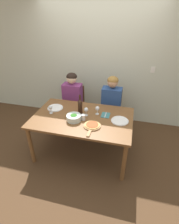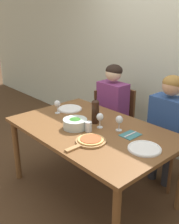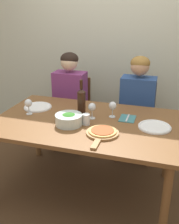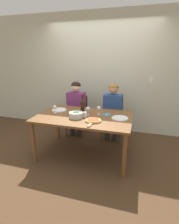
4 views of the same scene
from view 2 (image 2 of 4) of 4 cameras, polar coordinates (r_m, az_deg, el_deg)
The scene contains 17 objects.
ground_plane at distance 2.97m, azimuth 0.46°, elevation -16.87°, with size 40.00×40.00×0.00m, color #4C331E.
back_wall at distance 3.42m, azimuth 17.47°, elevation 12.03°, with size 10.00×0.06×2.70m.
dining_table at distance 2.61m, azimuth 0.51°, elevation -5.03°, with size 1.64×1.04×0.76m.
chair_left at distance 3.53m, azimuth 5.92°, elevation -1.45°, with size 0.42×0.42×0.89m.
chair_right at distance 3.10m, azimuth 17.16°, elevation -5.62°, with size 0.42×0.42×0.89m.
person_woman at distance 3.37m, azimuth 4.84°, elevation 2.07°, with size 0.47×0.51×1.23m.
person_man at distance 2.91m, azimuth 16.56°, elevation -1.82°, with size 0.47×0.51×1.23m.
wine_bottle at distance 2.65m, azimuth 1.28°, elevation 0.39°, with size 0.08×0.08×0.34m.
broccoli_bowl at distance 2.56m, azimuth -3.16°, elevation -2.50°, with size 0.24×0.24×0.10m.
dinner_plate_left at distance 3.07m, azimuth -4.29°, elevation 0.73°, with size 0.28×0.28×0.02m.
dinner_plate_right at distance 2.23m, azimuth 11.89°, elevation -7.75°, with size 0.28×0.28×0.02m.
pizza_on_board at distance 2.29m, azimuth 0.09°, elevation -6.29°, with size 0.27×0.41×0.04m.
wine_glass_left at distance 2.94m, azimuth -7.04°, elevation 1.67°, with size 0.07×0.07×0.15m.
wine_glass_right at distance 2.50m, azimuth 6.49°, elevation -1.81°, with size 0.07×0.07×0.15m.
wine_glass_centre at distance 2.55m, azimuth 2.29°, elevation -1.24°, with size 0.07×0.07×0.15m.
water_tumbler at distance 2.49m, azimuth -0.24°, elevation -3.18°, with size 0.07×0.07×0.10m.
fork_on_napkin at distance 2.46m, azimuth 8.88°, elevation -4.95°, with size 0.14×0.18×0.01m.
Camera 2 is at (1.73, -1.59, 1.81)m, focal length 42.00 mm.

